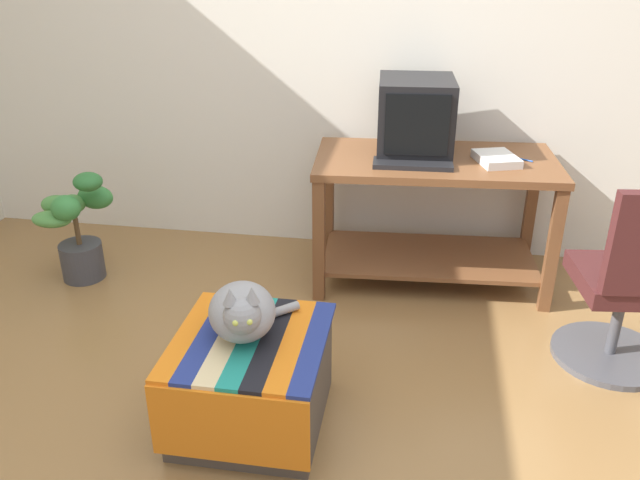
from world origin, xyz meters
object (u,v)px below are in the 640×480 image
at_px(book, 496,159).
at_px(potted_plant, 77,228).
at_px(tv_monitor, 415,117).
at_px(ottoman_with_blanket, 252,380).
at_px(desk, 433,198).
at_px(office_chair, 630,291).
at_px(keyboard, 413,164).
at_px(cat, 243,312).

bearing_deg(book, potted_plant, 169.02).
height_order(tv_monitor, book, tv_monitor).
xyz_separation_m(book, ottoman_with_blanket, (-0.97, -1.30, -0.54)).
bearing_deg(desk, office_chair, -42.98).
xyz_separation_m(keyboard, cat, (-0.58, -1.15, -0.23)).
xyz_separation_m(keyboard, office_chair, (0.97, -0.54, -0.34)).
relative_size(tv_monitor, book, 1.87).
distance_m(book, cat, 1.64).
bearing_deg(keyboard, office_chair, -31.91).
bearing_deg(tv_monitor, ottoman_with_blanket, -115.12).
distance_m(desk, potted_plant, 1.96).
relative_size(desk, potted_plant, 2.06).
height_order(tv_monitor, keyboard, tv_monitor).
height_order(desk, keyboard, keyboard).
distance_m(keyboard, cat, 1.31).
bearing_deg(book, cat, -146.13).
relative_size(keyboard, potted_plant, 0.63).
bearing_deg(potted_plant, office_chair, -7.95).
xyz_separation_m(tv_monitor, potted_plant, (-1.80, -0.38, -0.60)).
distance_m(tv_monitor, cat, 1.55).
distance_m(cat, potted_plant, 1.60).
bearing_deg(book, keyboard, 178.55).
bearing_deg(desk, tv_monitor, 144.79).
xyz_separation_m(desk, cat, (-0.70, -1.31, 0.01)).
bearing_deg(cat, tv_monitor, 50.55).
bearing_deg(tv_monitor, desk, -35.21).
height_order(keyboard, potted_plant, keyboard).
xyz_separation_m(tv_monitor, book, (0.43, -0.10, -0.17)).
bearing_deg(cat, book, 35.05).
xyz_separation_m(desk, book, (0.30, -0.03, 0.25)).
bearing_deg(desk, cat, -121.78).
bearing_deg(potted_plant, ottoman_with_blanket, -39.04).
bearing_deg(potted_plant, book, 7.14).
distance_m(ottoman_with_blanket, potted_plant, 1.62).
bearing_deg(potted_plant, desk, 9.10).
bearing_deg(book, desk, 156.39).
relative_size(tv_monitor, cat, 1.11).
bearing_deg(ottoman_with_blanket, book, 53.08).
distance_m(keyboard, book, 0.44).
bearing_deg(desk, potted_plant, -174.66).
xyz_separation_m(book, cat, (-1.00, -1.28, -0.24)).
height_order(desk, office_chair, office_chair).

